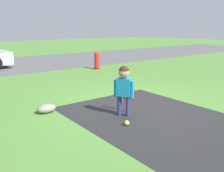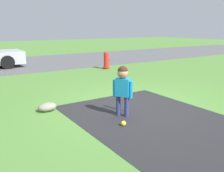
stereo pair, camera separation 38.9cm
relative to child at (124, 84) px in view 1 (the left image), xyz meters
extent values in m
plane|color=#518438|center=(0.66, 0.41, -0.69)|extent=(60.00, 60.00, 0.00)
cube|color=#59595B|center=(0.66, 9.01, -0.69)|extent=(40.00, 6.00, 0.01)
cylinder|color=navy|center=(-0.05, 0.08, -0.47)|extent=(0.09, 0.09, 0.43)
cylinder|color=navy|center=(0.05, -0.08, -0.47)|extent=(0.09, 0.09, 0.43)
cube|color=#198CC6|center=(0.00, 0.00, -0.07)|extent=(0.30, 0.33, 0.37)
cylinder|color=#198CC6|center=(-0.10, 0.15, -0.10)|extent=(0.07, 0.07, 0.35)
cylinder|color=#198CC6|center=(0.10, -0.15, -0.10)|extent=(0.07, 0.07, 0.35)
sphere|color=tan|center=(0.00, 0.00, 0.23)|extent=(0.23, 0.23, 0.23)
sphere|color=#382314|center=(0.00, 0.00, 0.27)|extent=(0.21, 0.21, 0.21)
sphere|color=red|center=(0.21, 0.19, -0.67)|extent=(0.03, 0.03, 0.03)
cylinder|color=red|center=(0.21, 0.19, -0.55)|extent=(0.03, 0.03, 0.28)
cylinder|color=red|center=(0.21, 0.19, -0.25)|extent=(0.06, 0.06, 0.34)
sphere|color=red|center=(0.21, 0.19, -0.08)|extent=(0.06, 0.06, 0.06)
sphere|color=yellow|center=(-0.30, -0.46, -0.64)|extent=(0.10, 0.10, 0.10)
cylinder|color=red|center=(2.90, 5.29, -0.36)|extent=(0.22, 0.22, 0.67)
sphere|color=red|center=(2.90, 5.29, -0.02)|extent=(0.21, 0.21, 0.21)
cylinder|color=red|center=(2.90, 5.29, -0.61)|extent=(0.28, 0.28, 0.05)
cylinder|color=red|center=(3.02, 5.29, -0.29)|extent=(0.10, 0.08, 0.08)
ellipsoid|color=gray|center=(-1.22, 1.17, -0.59)|extent=(0.42, 0.29, 0.19)
camera|label=1|loc=(-3.23, -3.82, 1.15)|focal=40.00mm
camera|label=2|loc=(-2.91, -4.05, 1.15)|focal=40.00mm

